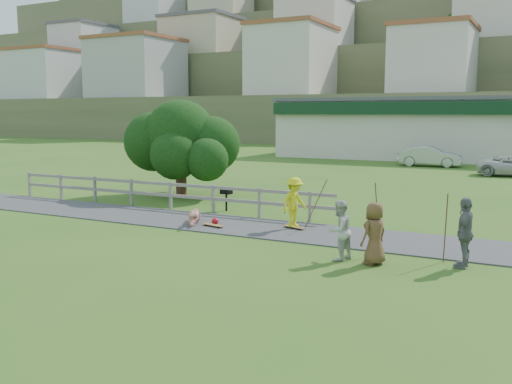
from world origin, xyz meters
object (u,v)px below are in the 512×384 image
spectator_c (374,234)px  bbq (226,200)px  skater_fallen (195,216)px  spectator_a (339,230)px  skater_rider (294,205)px  spectator_b (465,233)px  tree (181,157)px  car_silver (430,156)px

spectator_c → bbq: 9.03m
skater_fallen → spectator_a: bearing=-46.6°
bbq → spectator_c: bearing=-29.8°
skater_rider → bbq: bearing=79.1°
skater_rider → spectator_b: spectator_b is taller
skater_rider → skater_fallen: size_ratio=1.00×
skater_fallen → spectator_b: (8.98, -1.48, 0.59)m
bbq → skater_rider: bearing=-23.5°
skater_rider → spectator_b: bearing=-94.6°
spectator_c → tree: tree is taller
spectator_a → spectator_c: (0.93, -0.00, 0.01)m
spectator_c → bbq: size_ratio=1.80×
car_silver → tree: 21.76m
spectator_a → tree: 13.07m
skater_rider → spectator_a: 4.05m
spectator_b → bbq: (-9.45, 4.45, -0.44)m
skater_rider → tree: tree is taller
spectator_b → bbq: size_ratio=1.99×
spectator_a → spectator_b: size_ratio=0.90×
spectator_b → spectator_c: size_ratio=1.11×
car_silver → tree: size_ratio=0.84×
tree → bbq: tree is taller
spectator_b → car_silver: bearing=-164.1°
spectator_b → spectator_c: bearing=-66.6°
skater_fallen → car_silver: size_ratio=0.37×
bbq → spectator_b: bearing=-19.8°
bbq → car_silver: bearing=86.7°
skater_rider → spectator_c: size_ratio=1.02×
skater_fallen → bbq: bbq is taller
skater_rider → spectator_a: (2.62, -3.08, -0.03)m
tree → spectator_a: bearing=-37.0°
spectator_c → bbq: bearing=-98.3°
spectator_c → skater_rider: bearing=-104.1°
spectator_a → bbq: bearing=-109.1°
spectator_c → spectator_b: bearing=136.6°
skater_rider → spectator_a: skater_rider is taller
spectator_c → spectator_a: bearing=-63.2°
skater_fallen → car_silver: car_silver is taller
skater_fallen → spectator_b: 9.12m
skater_rider → spectator_b: (5.63, -2.34, 0.07)m
tree → bbq: 4.96m
skater_rider → spectator_c: 4.70m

